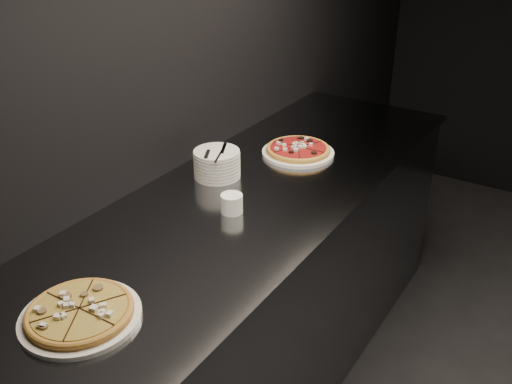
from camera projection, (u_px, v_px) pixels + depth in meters
The scene contains 7 objects.
wall_left at pixel (163, 49), 2.04m from camera, with size 0.02×5.00×2.80m, color black.
counter at pixel (250, 294), 2.29m from camera, with size 0.74×2.44×0.92m.
pizza_mushroom at pixel (80, 313), 1.45m from camera, with size 0.31×0.31×0.04m.
pizza_tomato at pixel (298, 150), 2.39m from camera, with size 0.30×0.30×0.03m.
plate_stack at pixel (217, 164), 2.19m from camera, with size 0.18×0.18×0.11m.
cutlery at pixel (216, 152), 2.15m from camera, with size 0.08×0.19×0.01m.
ramekin at pixel (232, 203), 1.94m from camera, with size 0.08×0.08×0.07m.
Camera 1 is at (-1.12, -1.54, 1.88)m, focal length 40.00 mm.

